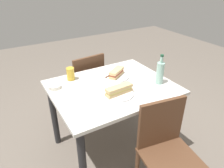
{
  "coord_description": "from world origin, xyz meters",
  "views": [
    {
      "loc": [
        -0.83,
        -1.41,
        1.67
      ],
      "look_at": [
        0.0,
        0.0,
        0.77
      ],
      "focal_mm": 33.57,
      "sensor_mm": 36.0,
      "label": 1
    }
  ],
  "objects_px": {
    "knife_near": "(114,91)",
    "knife_far": "(111,75)",
    "chair_far": "(86,83)",
    "baguette_sandwich_far": "(116,73)",
    "dining_table": "(112,97)",
    "plate_far": "(116,76)",
    "chair_near": "(166,148)",
    "plate_near": "(119,94)",
    "beer_glass": "(71,74)",
    "olive_bowl": "(55,87)",
    "water_bottle": "(160,72)",
    "baguette_sandwich_near": "(119,90)"
  },
  "relations": [
    {
      "from": "knife_far",
      "to": "olive_bowl",
      "type": "bearing_deg",
      "value": 174.63
    },
    {
      "from": "plate_far",
      "to": "olive_bowl",
      "type": "distance_m",
      "value": 0.59
    },
    {
      "from": "knife_near",
      "to": "water_bottle",
      "type": "bearing_deg",
      "value": -8.52
    },
    {
      "from": "plate_far",
      "to": "knife_far",
      "type": "xyz_separation_m",
      "value": [
        -0.04,
        0.04,
        0.01
      ]
    },
    {
      "from": "knife_near",
      "to": "plate_far",
      "type": "relative_size",
      "value": 0.74
    },
    {
      "from": "knife_near",
      "to": "olive_bowl",
      "type": "height_order",
      "value": "olive_bowl"
    },
    {
      "from": "baguette_sandwich_near",
      "to": "beer_glass",
      "type": "relative_size",
      "value": 2.01
    },
    {
      "from": "baguette_sandwich_far",
      "to": "knife_near",
      "type": "bearing_deg",
      "value": -125.41
    },
    {
      "from": "chair_near",
      "to": "baguette_sandwich_near",
      "type": "height_order",
      "value": "chair_near"
    },
    {
      "from": "baguette_sandwich_far",
      "to": "plate_far",
      "type": "bearing_deg",
      "value": -90.0
    },
    {
      "from": "baguette_sandwich_near",
      "to": "knife_far",
      "type": "height_order",
      "value": "baguette_sandwich_near"
    },
    {
      "from": "plate_near",
      "to": "dining_table",
      "type": "bearing_deg",
      "value": 80.56
    },
    {
      "from": "baguette_sandwich_far",
      "to": "knife_far",
      "type": "height_order",
      "value": "baguette_sandwich_far"
    },
    {
      "from": "knife_near",
      "to": "plate_far",
      "type": "bearing_deg",
      "value": 54.59
    },
    {
      "from": "knife_far",
      "to": "olive_bowl",
      "type": "height_order",
      "value": "olive_bowl"
    },
    {
      "from": "knife_far",
      "to": "beer_glass",
      "type": "height_order",
      "value": "beer_glass"
    },
    {
      "from": "knife_far",
      "to": "water_bottle",
      "type": "height_order",
      "value": "water_bottle"
    },
    {
      "from": "knife_near",
      "to": "knife_far",
      "type": "height_order",
      "value": "same"
    },
    {
      "from": "plate_near",
      "to": "beer_glass",
      "type": "height_order",
      "value": "beer_glass"
    },
    {
      "from": "knife_far",
      "to": "beer_glass",
      "type": "bearing_deg",
      "value": 159.4
    },
    {
      "from": "chair_far",
      "to": "baguette_sandwich_far",
      "type": "relative_size",
      "value": 4.22
    },
    {
      "from": "dining_table",
      "to": "knife_far",
      "type": "xyz_separation_m",
      "value": [
        0.09,
        0.17,
        0.14
      ]
    },
    {
      "from": "dining_table",
      "to": "baguette_sandwich_near",
      "type": "distance_m",
      "value": 0.23
    },
    {
      "from": "knife_near",
      "to": "water_bottle",
      "type": "height_order",
      "value": "water_bottle"
    },
    {
      "from": "chair_far",
      "to": "olive_bowl",
      "type": "relative_size",
      "value": 7.76
    },
    {
      "from": "beer_glass",
      "to": "water_bottle",
      "type": "bearing_deg",
      "value": -35.49
    },
    {
      "from": "dining_table",
      "to": "chair_near",
      "type": "bearing_deg",
      "value": -80.3
    },
    {
      "from": "chair_near",
      "to": "knife_near",
      "type": "height_order",
      "value": "chair_near"
    },
    {
      "from": "chair_near",
      "to": "beer_glass",
      "type": "xyz_separation_m",
      "value": [
        -0.38,
        0.93,
        0.33
      ]
    },
    {
      "from": "dining_table",
      "to": "plate_far",
      "type": "bearing_deg",
      "value": 45.62
    },
    {
      "from": "plate_near",
      "to": "baguette_sandwich_far",
      "type": "distance_m",
      "value": 0.33
    },
    {
      "from": "water_bottle",
      "to": "baguette_sandwich_far",
      "type": "bearing_deg",
      "value": 132.18
    },
    {
      "from": "plate_near",
      "to": "beer_glass",
      "type": "xyz_separation_m",
      "value": [
        -0.24,
        0.46,
        0.05
      ]
    },
    {
      "from": "chair_near",
      "to": "beer_glass",
      "type": "height_order",
      "value": "beer_glass"
    },
    {
      "from": "knife_near",
      "to": "knife_far",
      "type": "relative_size",
      "value": 1.04
    },
    {
      "from": "beer_glass",
      "to": "knife_near",
      "type": "bearing_deg",
      "value": -60.83
    },
    {
      "from": "plate_far",
      "to": "knife_far",
      "type": "height_order",
      "value": "knife_far"
    },
    {
      "from": "water_bottle",
      "to": "olive_bowl",
      "type": "distance_m",
      "value": 0.95
    },
    {
      "from": "chair_near",
      "to": "baguette_sandwich_far",
      "type": "bearing_deg",
      "value": 88.55
    },
    {
      "from": "plate_near",
      "to": "water_bottle",
      "type": "bearing_deg",
      "value": -1.75
    },
    {
      "from": "plate_far",
      "to": "olive_bowl",
      "type": "xyz_separation_m",
      "value": [
        -0.58,
        0.09,
        0.01
      ]
    },
    {
      "from": "dining_table",
      "to": "baguette_sandwich_near",
      "type": "xyz_separation_m",
      "value": [
        -0.03,
        -0.16,
        0.17
      ]
    },
    {
      "from": "chair_far",
      "to": "baguette_sandwich_far",
      "type": "xyz_separation_m",
      "value": [
        0.12,
        -0.5,
        0.31
      ]
    },
    {
      "from": "chair_near",
      "to": "knife_far",
      "type": "relative_size",
      "value": 4.92
    },
    {
      "from": "chair_near",
      "to": "olive_bowl",
      "type": "bearing_deg",
      "value": 123.61
    },
    {
      "from": "baguette_sandwich_near",
      "to": "beer_glass",
      "type": "xyz_separation_m",
      "value": [
        -0.24,
        0.46,
        0.01
      ]
    },
    {
      "from": "plate_far",
      "to": "olive_bowl",
      "type": "relative_size",
      "value": 2.22
    },
    {
      "from": "plate_far",
      "to": "baguette_sandwich_near",
      "type": "bearing_deg",
      "value": -117.84
    },
    {
      "from": "dining_table",
      "to": "plate_far",
      "type": "distance_m",
      "value": 0.22
    },
    {
      "from": "chair_far",
      "to": "water_bottle",
      "type": "bearing_deg",
      "value": -63.87
    }
  ]
}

